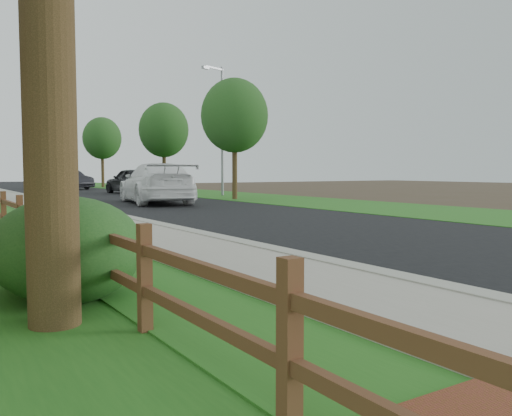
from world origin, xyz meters
TOP-DOWN VIEW (x-y plane):
  - road at (4.60, 35.00)m, footprint 8.00×90.00m
  - curb at (0.40, 35.00)m, footprint 0.40×90.00m
  - wet_gutter at (0.75, 35.00)m, footprint 0.50×90.00m
  - verge_far at (11.50, 35.00)m, footprint 6.00×90.00m
  - ranch_fence at (-3.60, 6.40)m, footprint 0.12×16.92m
  - white_suv at (4.45, 22.41)m, footprint 3.72×6.96m
  - dark_car_mid at (7.20, 33.67)m, footprint 2.48×5.32m
  - dark_car_far at (5.64, 44.60)m, footprint 3.24×5.25m
  - streetlight at (10.88, 27.67)m, footprint 1.78×0.79m
  - boulder at (-3.90, 6.84)m, footprint 1.23×1.02m
  - shrub_a at (-3.90, 4.52)m, footprint 1.71×1.71m
  - shrub_b at (-3.90, 4.63)m, footprint 2.07×2.07m
  - shrub_c at (-3.90, 5.38)m, footprint 2.07×2.07m
  - tree_near_right at (9.48, 23.54)m, footprint 3.67×3.67m
  - tree_mid_right at (9.88, 34.34)m, footprint 3.56×3.56m
  - tree_far_right at (9.62, 48.37)m, footprint 3.55×3.55m

SIDE VIEW (x-z plane):
  - road at x=4.60m, z-range 0.00..0.02m
  - verge_far at x=11.50m, z-range 0.00..0.04m
  - wet_gutter at x=0.75m, z-range 0.02..0.02m
  - curb at x=0.40m, z-range 0.00..0.12m
  - boulder at x=-3.90m, z-range 0.00..0.72m
  - shrub_c at x=-3.90m, z-range 0.00..1.14m
  - ranch_fence at x=-3.60m, z-range 0.07..1.17m
  - shrub_a at x=-3.90m, z-range 0.00..1.27m
  - shrub_b at x=-3.90m, z-range 0.00..1.30m
  - dark_car_far at x=5.64m, z-range 0.02..1.65m
  - dark_car_mid at x=7.20m, z-range 0.02..1.78m
  - white_suv at x=4.45m, z-range 0.02..1.94m
  - tree_mid_right at x=9.88m, z-range 1.25..7.71m
  - streetlight at x=10.88m, z-range 0.53..8.55m
  - tree_near_right at x=9.48m, z-range 1.27..7.88m
  - tree_far_right at x=9.62m, z-range 1.31..7.86m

